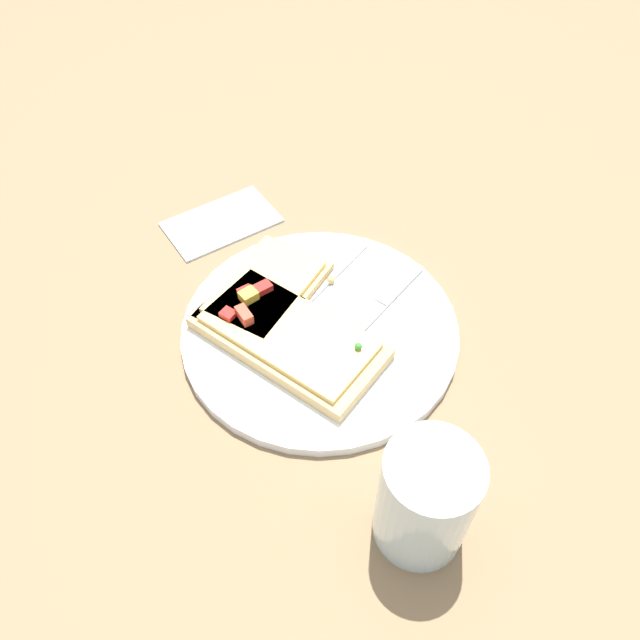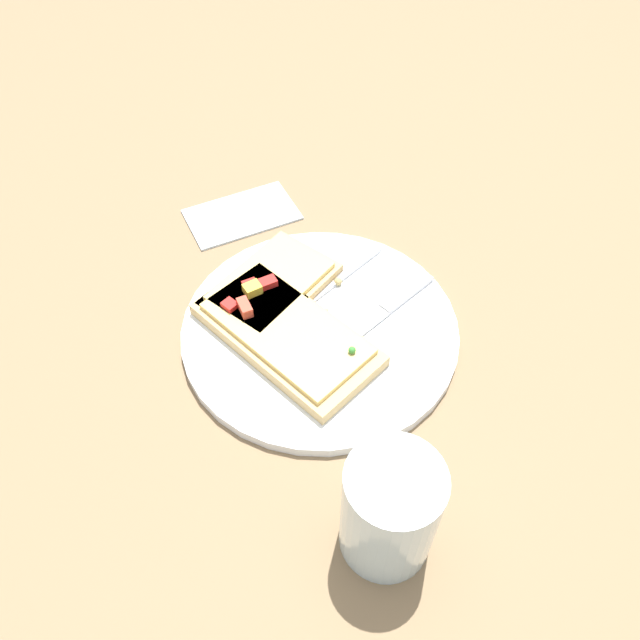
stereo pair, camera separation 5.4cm
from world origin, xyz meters
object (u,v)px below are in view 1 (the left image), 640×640
Objects in this scene: pizza_slice_main at (291,339)px; napkin at (221,221)px; pizza_slice_corner at (265,291)px; plate at (320,330)px; knife at (375,307)px; fork at (302,303)px; drinking_glass at (425,500)px.

pizza_slice_main is 1.62× the size of napkin.
pizza_slice_main is 0.07m from pizza_slice_corner.
plate is 0.21m from napkin.
knife is 0.10m from pizza_slice_main.
plate is 1.42× the size of fork.
pizza_slice_corner reaches higher than plate.
drinking_glass reaches higher than plate.
pizza_slice_corner is (0.09, -0.08, 0.01)m from knife.
drinking_glass is at bearing 84.59° from napkin.
fork is 1.83× the size of drinking_glass.
plate is 0.07m from pizza_slice_corner.
drinking_glass is at bearing 44.28° from knife.
knife is 0.87× the size of pizza_slice_main.
fork reaches higher than plate.
pizza_slice_main is at bearing -125.57° from pizza_slice_corner.
plate is at bearing -94.40° from pizza_slice_corner.
pizza_slice_main is (0.04, 0.00, 0.02)m from plate.
napkin is (0.07, -0.23, -0.01)m from knife.
plate is 0.04m from fork.
pizza_slice_corner is 1.49× the size of drinking_glass.
fork is 0.18m from napkin.
drinking_glass is (0.11, 0.21, 0.04)m from knife.
drinking_glass reaches higher than napkin.
plate is 2.17× the size of napkin.
pizza_slice_main is (0.10, -0.01, 0.01)m from knife.
pizza_slice_corner reaches higher than napkin.
plate is at bearing 75.90° from pizza_slice_main.
drinking_glass is at bearing 77.96° from plate.
drinking_glass is (0.05, 0.22, 0.05)m from plate.
pizza_slice_corner reaches higher than knife.
pizza_slice_main is at bearing 6.01° from plate.
pizza_slice_main is at bearing 25.80° from fork.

